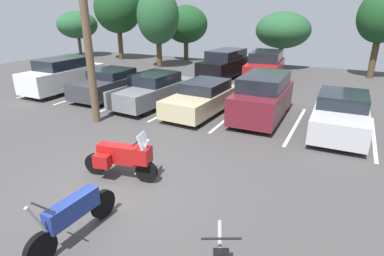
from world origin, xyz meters
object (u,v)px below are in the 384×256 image
at_px(car_white, 64,75).
at_px(car_maroon, 263,97).
at_px(car_champagne, 202,98).
at_px(car_silver, 341,114).
at_px(car_far_black, 224,64).
at_px(car_charcoal, 110,84).
at_px(motorcycle_touring, 122,157).
at_px(car_far_red, 265,67).
at_px(motorcycle_second, 73,215).
at_px(car_grey, 154,90).
at_px(utility_pole, 84,6).

distance_m(car_white, car_maroon, 11.34).
xyz_separation_m(car_champagne, car_silver, (5.68, 0.23, 0.03)).
bearing_deg(car_far_black, car_charcoal, -115.19).
relative_size(motorcycle_touring, car_charcoal, 0.50).
distance_m(car_charcoal, car_champagne, 5.55).
bearing_deg(car_far_black, motorcycle_touring, -79.84).
relative_size(car_charcoal, car_far_red, 0.87).
bearing_deg(car_far_black, car_far_red, 1.57).
bearing_deg(motorcycle_second, car_maroon, 81.56).
bearing_deg(car_champagne, car_white, 179.16).
bearing_deg(car_white, car_charcoal, 2.77).
xyz_separation_m(car_charcoal, car_champagne, (5.54, -0.28, -0.03)).
height_order(motorcycle_touring, motorcycle_second, motorcycle_touring).
relative_size(car_maroon, car_far_black, 0.91).
bearing_deg(car_grey, car_charcoal, 178.07).
bearing_deg(motorcycle_touring, car_far_red, 89.02).
height_order(car_grey, car_far_black, car_far_black).
bearing_deg(car_maroon, car_silver, -4.65).
xyz_separation_m(car_white, car_charcoal, (3.19, 0.15, -0.21)).
bearing_deg(motorcycle_touring, car_white, 145.11).
distance_m(car_white, car_charcoal, 3.20).
distance_m(motorcycle_second, car_champagne, 8.85).
bearing_deg(car_maroon, motorcycle_touring, -106.73).
xyz_separation_m(motorcycle_touring, car_maroon, (2.05, 6.82, 0.29)).
relative_size(car_grey, car_maroon, 1.14).
height_order(car_far_black, utility_pole, utility_pole).
xyz_separation_m(car_white, car_far_red, (9.53, 7.78, 0.01)).
xyz_separation_m(motorcycle_second, car_far_black, (-3.22, 16.60, 0.37)).
xyz_separation_m(car_charcoal, utility_pole, (2.07, -3.33, 3.81)).
bearing_deg(motorcycle_second, car_grey, 113.72).
relative_size(car_white, car_charcoal, 1.11).
relative_size(car_champagne, utility_pole, 0.50).
bearing_deg(utility_pole, car_grey, 76.46).
xyz_separation_m(car_white, utility_pole, (5.25, -3.18, 3.60)).
distance_m(motorcycle_touring, utility_pole, 6.49).
height_order(car_far_black, car_far_red, car_far_red).
relative_size(car_charcoal, car_far_black, 0.92).
xyz_separation_m(motorcycle_second, car_charcoal, (-6.78, 9.04, 0.16)).
bearing_deg(utility_pole, car_champagne, 41.25).
bearing_deg(car_silver, utility_pole, -160.32).
height_order(motorcycle_second, car_maroon, car_maroon).
distance_m(car_silver, car_far_black, 10.80).
height_order(car_champagne, car_far_red, car_far_red).
distance_m(car_silver, utility_pole, 10.44).
bearing_deg(car_white, motorcycle_second, -41.74).
bearing_deg(car_maroon, car_champagne, -169.65).
bearing_deg(car_maroon, motorcycle_second, -98.44).
distance_m(motorcycle_touring, car_far_black, 14.41).
relative_size(motorcycle_second, car_maroon, 0.52).
relative_size(motorcycle_second, car_grey, 0.46).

